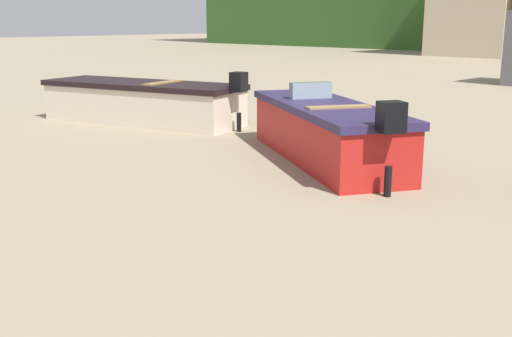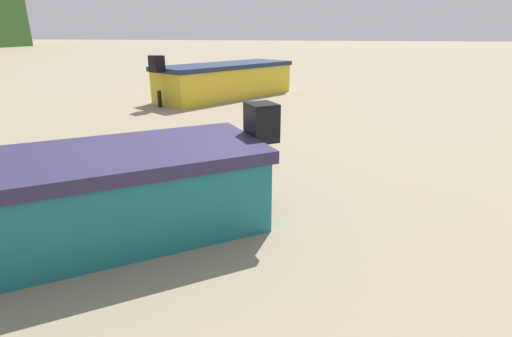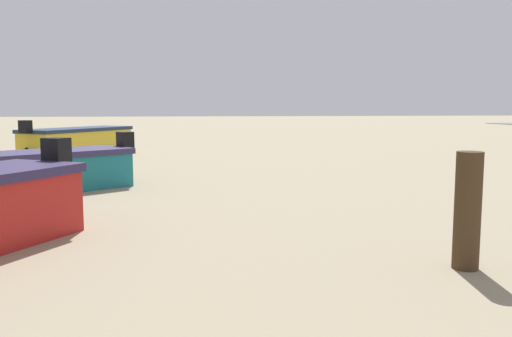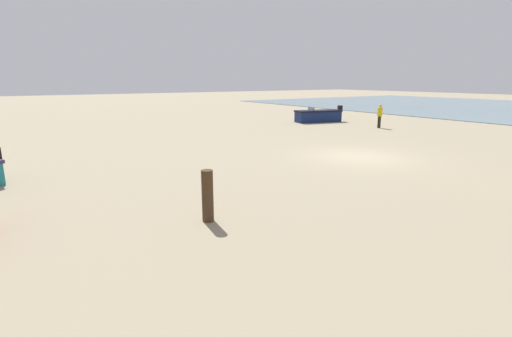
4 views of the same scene
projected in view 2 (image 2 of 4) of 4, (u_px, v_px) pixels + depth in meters
boat_teal_2 at (66, 200)px, 3.45m from camera, size 3.18×3.71×1.14m
boat_yellow_4 at (226, 80)px, 11.29m from camera, size 4.41×3.54×1.27m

